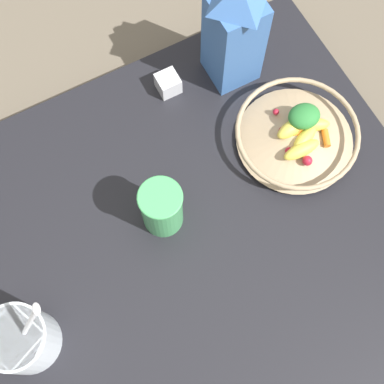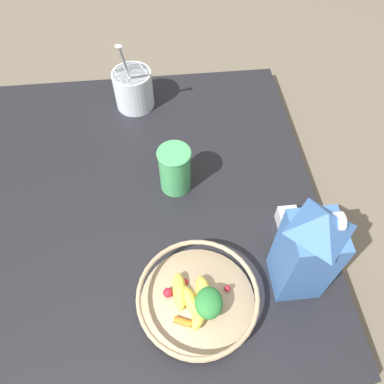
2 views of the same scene
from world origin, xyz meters
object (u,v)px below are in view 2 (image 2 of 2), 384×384
fruit_bowl (198,298)px  yogurt_tub (133,88)px  milk_carton (308,251)px  spice_jar (287,219)px  drinking_cup (175,169)px

fruit_bowl → yogurt_tub: size_ratio=0.97×
milk_carton → spice_jar: bearing=-8.3°
fruit_bowl → yogurt_tub: (0.62, 0.12, 0.03)m
fruit_bowl → yogurt_tub: bearing=10.7°
drinking_cup → spice_jar: (-0.14, -0.25, -0.05)m
yogurt_tub → spice_jar: size_ratio=5.70×
fruit_bowl → drinking_cup: bearing=3.9°
fruit_bowl → drinking_cup: 0.31m
milk_carton → spice_jar: (0.14, -0.02, -0.11)m
spice_jar → fruit_bowl: bearing=126.6°
fruit_bowl → spice_jar: fruit_bowl is taller
yogurt_tub → spice_jar: (-0.45, -0.35, -0.04)m
drinking_cup → yogurt_tub: bearing=17.1°
fruit_bowl → spice_jar: bearing=-53.4°
drinking_cup → spice_jar: drinking_cup is taller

